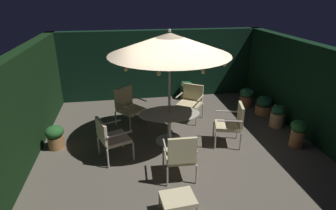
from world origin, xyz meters
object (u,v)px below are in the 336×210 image
ottoman_footrest (178,200)px  patio_chair_south (232,122)px  potted_plant_left_far (187,89)px  patio_chair_north (191,100)px  potted_plant_back_right (55,136)px  patio_dining_table (169,121)px  patio_chair_southeast (180,154)px  potted_plant_back_center (264,105)px  patio_umbrella (169,44)px  potted_plant_front_corner (246,96)px  patio_chair_northeast (128,105)px  potted_plant_left_near (298,132)px  patio_chair_east (110,136)px  potted_plant_right_near (278,116)px

ottoman_footrest → patio_chair_south: bearing=50.2°
potted_plant_left_far → ottoman_footrest: bearing=-104.5°
patio_chair_north → potted_plant_left_far: 1.66m
patio_chair_south → potted_plant_back_right: size_ratio=1.82×
patio_dining_table → patio_chair_south: size_ratio=1.42×
ottoman_footrest → potted_plant_back_right: (-2.38, 2.55, -0.01)m
patio_chair_north → patio_chair_southeast: patio_chair_southeast is taller
potted_plant_back_right → potted_plant_back_center: bearing=10.2°
patio_umbrella → potted_plant_front_corner: 3.99m
patio_chair_northeast → potted_plant_left_near: 4.29m
patio_chair_north → patio_chair_northeast: size_ratio=0.96×
patio_chair_southeast → ottoman_footrest: patio_chair_southeast is taller
patio_chair_north → patio_dining_table: bearing=-124.2°
patio_chair_east → ottoman_footrest: (1.09, -1.87, -0.24)m
patio_dining_table → potted_plant_back_center: size_ratio=2.62×
patio_chair_southeast → patio_chair_south: patio_chair_south is taller
potted_plant_back_center → patio_chair_south: bearing=-136.7°
potted_plant_back_center → potted_plant_front_corner: size_ratio=0.97×
potted_plant_right_near → ottoman_footrest: bearing=-140.2°
patio_chair_east → potted_plant_back_center: (4.43, 1.71, -0.29)m
patio_chair_northeast → ottoman_footrest: 3.63m
patio_chair_northeast → patio_chair_southeast: bearing=-71.2°
patio_chair_north → patio_chair_south: 1.69m
patio_chair_southeast → patio_chair_south: (1.47, 1.12, 0.03)m
patio_chair_east → patio_chair_southeast: patio_chair_southeast is taller
patio_chair_northeast → potted_plant_left_near: (3.86, -1.86, -0.21)m
patio_dining_table → patio_umbrella: size_ratio=0.54×
patio_dining_table → potted_plant_front_corner: 3.42m
ottoman_footrest → potted_plant_right_near: size_ratio=0.95×
patio_chair_east → potted_plant_back_right: bearing=152.3°
patio_chair_northeast → potted_plant_back_center: 4.01m
potted_plant_back_center → potted_plant_right_near: (-0.06, -0.85, 0.03)m
patio_chair_southeast → patio_chair_east: bearing=144.5°
potted_plant_left_near → patio_chair_south: bearing=166.8°
patio_chair_east → potted_plant_left_far: patio_chair_east is taller
patio_umbrella → potted_plant_right_near: 3.66m
patio_chair_northeast → potted_plant_back_center: (3.99, 0.02, -0.30)m
patio_chair_southeast → patio_chair_south: bearing=37.2°
potted_plant_front_corner → patio_chair_north: bearing=-161.1°
patio_umbrella → patio_chair_southeast: 2.34m
potted_plant_front_corner → potted_plant_left_near: bearing=-87.9°
patio_chair_southeast → potted_plant_left_near: patio_chair_southeast is taller
patio_umbrella → potted_plant_right_near: bearing=6.2°
potted_plant_right_near → potted_plant_left_near: potted_plant_left_near is taller
patio_dining_table → patio_chair_southeast: patio_chair_southeast is taller
ottoman_footrest → potted_plant_front_corner: (3.10, 4.31, -0.02)m
patio_chair_north → patio_chair_south: size_ratio=0.96×
patio_chair_southeast → potted_plant_back_center: bearing=40.5°
potted_plant_back_right → potted_plant_front_corner: size_ratio=0.98×
potted_plant_left_far → patio_chair_south: bearing=-83.8°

